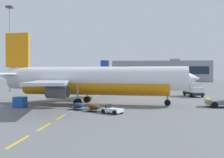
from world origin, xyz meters
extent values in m
plane|color=slate|center=(40.00, 40.00, 0.00)|extent=(400.00, 400.00, 0.00)
cube|color=yellow|center=(18.00, -5.00, 0.00)|extent=(0.24, 4.00, 0.01)
cube|color=yellow|center=(18.00, 0.80, 0.00)|extent=(0.24, 4.00, 0.01)
cube|color=yellow|center=(18.00, 6.65, 0.00)|extent=(0.24, 4.00, 0.01)
cube|color=yellow|center=(18.00, 13.51, 0.00)|extent=(0.24, 4.00, 0.01)
cube|color=yellow|center=(18.00, 20.36, 0.00)|extent=(0.24, 4.00, 0.01)
cube|color=yellow|center=(18.00, 26.47, 0.00)|extent=(0.24, 4.00, 0.01)
cube|color=yellow|center=(18.00, 33.66, 0.00)|extent=(0.24, 4.00, 0.01)
cube|color=yellow|center=(18.00, 39.67, 0.00)|extent=(0.24, 4.00, 0.01)
cube|color=yellow|center=(18.00, 45.24, 0.00)|extent=(0.24, 4.00, 0.01)
cube|color=yellow|center=(18.00, 51.09, 0.00)|extent=(0.24, 4.00, 0.01)
cube|color=yellow|center=(18.00, 56.66, 0.00)|extent=(0.24, 4.00, 0.01)
cube|color=yellow|center=(18.00, 63.79, 0.00)|extent=(0.24, 4.00, 0.01)
cube|color=yellow|center=(18.00, 69.31, 0.00)|extent=(0.24, 4.00, 0.01)
cube|color=yellow|center=(18.00, 76.69, 0.00)|extent=(0.24, 4.00, 0.01)
cube|color=yellow|center=(18.00, 82.38, 0.00)|extent=(0.24, 4.00, 0.01)
cube|color=yellow|center=(18.00, 88.12, 0.00)|extent=(0.24, 4.00, 0.01)
cube|color=#B21414|center=(18.00, 22.00, 0.00)|extent=(8.00, 0.40, 0.01)
cylinder|color=white|center=(19.85, 20.59, 4.30)|extent=(30.34, 7.61, 3.80)
cylinder|color=orange|center=(19.85, 20.59, 3.26)|extent=(24.75, 6.59, 3.50)
cone|color=white|center=(34.78, 18.67, 4.30)|extent=(3.95, 4.14, 3.72)
cone|color=white|center=(4.23, 22.60, 4.78)|extent=(4.58, 3.74, 3.23)
cube|color=#192333|center=(33.73, 18.80, 4.97)|extent=(1.95, 3.03, 0.60)
cube|color=orange|center=(5.96, 22.38, 9.20)|extent=(4.41, 0.92, 6.00)
cube|color=white|center=(5.68, 25.64, 5.06)|extent=(3.99, 6.76, 0.24)
cube|color=white|center=(4.86, 19.29, 5.06)|extent=(3.99, 6.76, 0.24)
cube|color=#B7BCC6|center=(16.99, 29.53, 3.83)|extent=(11.91, 17.35, 0.36)
cube|color=#B7BCC6|center=(14.82, 12.67, 3.83)|extent=(8.22, 17.63, 0.36)
cylinder|color=#4C4F54|center=(16.46, 26.57, 2.38)|extent=(3.44, 2.49, 2.10)
cylinder|color=black|center=(18.05, 26.37, 2.38)|extent=(0.35, 1.79, 1.79)
cylinder|color=#4C4F54|center=(15.06, 15.66, 2.38)|extent=(3.44, 2.49, 2.10)
cylinder|color=black|center=(16.64, 15.46, 2.38)|extent=(0.35, 1.79, 1.79)
cylinder|color=gray|center=(31.65, 19.07, 1.83)|extent=(0.28, 0.28, 2.67)
cylinder|color=black|center=(31.65, 19.07, 0.50)|extent=(1.02, 0.40, 0.99)
cylinder|color=gray|center=(18.20, 23.42, 1.86)|extent=(0.28, 0.28, 2.61)
cylinder|color=black|center=(18.24, 23.77, 0.55)|extent=(1.14, 0.49, 1.10)
cylinder|color=black|center=(18.15, 23.08, 0.55)|extent=(1.14, 0.49, 1.10)
cylinder|color=gray|center=(17.53, 18.27, 1.86)|extent=(0.28, 0.28, 2.61)
cylinder|color=black|center=(17.58, 18.61, 0.55)|extent=(1.14, 0.49, 1.10)
cylinder|color=black|center=(17.49, 17.92, 0.55)|extent=(1.14, 0.49, 1.10)
cube|color=yellow|center=(37.66, 18.28, 1.12)|extent=(1.00, 2.59, 0.24)
cylinder|color=black|center=(38.21, 16.80, 0.45)|extent=(0.94, 0.51, 0.90)
cylinder|color=black|center=(38.54, 19.58, 0.45)|extent=(0.94, 0.51, 0.90)
cylinder|color=silver|center=(0.80, 98.81, 4.09)|extent=(26.73, 17.25, 3.62)
cylinder|color=navy|center=(0.80, 98.81, 3.10)|extent=(21.95, 14.38, 3.33)
cone|color=silver|center=(-11.67, 91.76, 4.09)|extent=(4.65, 4.73, 3.55)
cone|color=silver|center=(13.86, 106.19, 4.55)|extent=(4.99, 4.65, 3.08)
cube|color=#192333|center=(-10.80, 92.25, 4.73)|extent=(2.66, 3.11, 0.57)
cube|color=navy|center=(12.41, 105.37, 8.76)|extent=(3.82, 2.36, 5.71)
cube|color=silver|center=(14.49, 103.05, 4.82)|extent=(5.65, 6.80, 0.23)
cube|color=silver|center=(11.49, 108.35, 4.82)|extent=(5.65, 6.80, 0.23)
cube|color=#B7BCC6|center=(8.08, 93.63, 3.64)|extent=(7.36, 16.74, 0.34)
cube|color=#B7BCC6|center=(0.12, 107.72, 3.64)|extent=(15.19, 14.11, 0.34)
cylinder|color=#4C4F54|center=(6.80, 96.19, 2.26)|extent=(3.64, 3.24, 2.00)
cylinder|color=black|center=(5.47, 95.44, 2.26)|extent=(0.94, 1.54, 1.70)
cylinder|color=#4C4F54|center=(1.65, 105.30, 2.26)|extent=(3.64, 3.24, 2.00)
cylinder|color=black|center=(0.32, 104.55, 2.26)|extent=(0.94, 1.54, 1.70)
cylinder|color=gray|center=(-9.06, 93.24, 1.74)|extent=(0.27, 0.27, 2.54)
cylinder|color=black|center=(-9.06, 93.24, 0.47)|extent=(0.95, 0.70, 0.94)
cylinder|color=gray|center=(3.68, 97.59, 1.77)|extent=(0.27, 0.27, 2.49)
cylinder|color=black|center=(3.84, 97.30, 0.52)|extent=(1.08, 0.81, 1.05)
cylinder|color=black|center=(3.52, 97.88, 0.52)|extent=(1.08, 0.81, 1.05)
cylinder|color=gray|center=(1.24, 101.90, 1.77)|extent=(0.27, 0.27, 2.49)
cylinder|color=black|center=(1.41, 101.61, 0.52)|extent=(1.08, 0.81, 1.05)
cylinder|color=black|center=(1.08, 102.19, 0.52)|extent=(1.08, 0.81, 1.05)
cube|color=black|center=(39.51, 37.89, 0.74)|extent=(3.36, 7.27, 0.60)
cube|color=silver|center=(39.84, 35.60, 1.59)|extent=(2.62, 2.68, 1.10)
cube|color=#192333|center=(40.00, 34.47, 1.69)|extent=(1.91, 0.33, 0.64)
cube|color=#B7BCC6|center=(39.37, 38.86, 2.09)|extent=(3.05, 5.05, 2.10)
cylinder|color=black|center=(41.02, 35.84, 0.48)|extent=(0.41, 0.99, 0.96)
cylinder|color=black|center=(38.64, 35.50, 0.48)|extent=(0.41, 0.99, 0.96)
cylinder|color=black|center=(40.38, 40.28, 0.48)|extent=(0.41, 0.99, 0.96)
cylinder|color=black|center=(38.01, 39.94, 0.48)|extent=(0.41, 0.99, 0.96)
cube|color=silver|center=(23.72, 9.86, 0.46)|extent=(2.94, 2.62, 0.44)
cube|color=black|center=(23.18, 10.22, 0.86)|extent=(0.73, 0.99, 0.56)
cylinder|color=black|center=(24.86, 9.92, 0.28)|extent=(0.56, 0.46, 0.56)
cylinder|color=black|center=(24.07, 8.76, 0.28)|extent=(0.56, 0.46, 0.56)
cylinder|color=black|center=(23.36, 10.95, 0.28)|extent=(0.56, 0.46, 0.56)
cylinder|color=black|center=(22.57, 9.79, 0.28)|extent=(0.56, 0.46, 0.56)
cube|color=slate|center=(21.15, 11.60, 0.28)|extent=(2.83, 2.59, 0.12)
ellipsoid|color=#4C2D19|center=(21.15, 11.60, 0.66)|extent=(2.18, 2.02, 0.64)
cylinder|color=black|center=(21.53, 12.16, 0.22)|extent=(0.44, 0.36, 0.44)
cylinder|color=black|center=(20.77, 11.04, 0.22)|extent=(0.44, 0.36, 0.44)
cube|color=slate|center=(18.68, 13.29, 0.28)|extent=(2.83, 2.59, 0.12)
ellipsoid|color=navy|center=(18.68, 13.29, 0.66)|extent=(2.18, 2.02, 0.64)
cylinder|color=black|center=(19.06, 13.85, 0.22)|extent=(0.44, 0.36, 0.44)
cylinder|color=black|center=(18.30, 12.73, 0.22)|extent=(0.44, 0.36, 0.44)
cube|color=#194C9E|center=(9.54, 15.05, 0.80)|extent=(1.73, 1.69, 1.60)
cube|color=silver|center=(9.54, 15.05, 0.80)|extent=(1.62, 0.18, 1.36)
cylinder|color=slate|center=(-9.46, 52.52, 0.30)|extent=(0.70, 0.70, 0.60)
cylinder|color=#9EA0A5|center=(-9.46, 52.52, 12.07)|extent=(0.36, 0.36, 24.14)
cube|color=#3F3F44|center=(-9.46, 52.52, 24.39)|extent=(1.80, 1.80, 0.50)
cube|color=gray|center=(44.09, 163.85, 6.88)|extent=(64.08, 20.94, 13.76)
cube|color=#192333|center=(44.09, 153.32, 7.57)|extent=(58.96, 0.12, 4.95)
cube|color=gray|center=(53.71, 163.85, 14.56)|extent=(6.00, 5.00, 1.60)
camera|label=1|loc=(26.47, -24.39, 4.93)|focal=44.07mm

